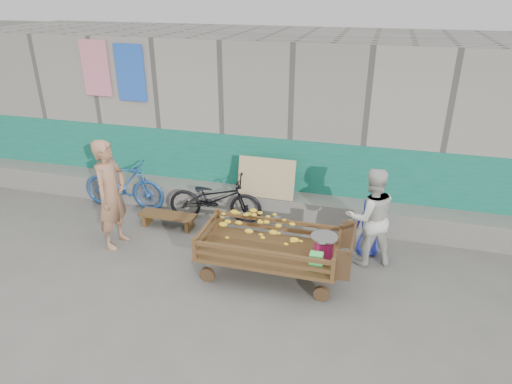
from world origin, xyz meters
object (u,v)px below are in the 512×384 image
(child, at_px, (369,227))
(bicycle_dark, at_px, (215,198))
(woman, at_px, (370,217))
(bicycle_blue, at_px, (123,184))
(bench, at_px, (168,217))
(vendor_man, at_px, (111,194))
(banana_cart, at_px, (267,239))

(child, bearing_deg, bicycle_dark, -19.88)
(woman, height_order, bicycle_blue, woman)
(bench, bearing_deg, woman, -3.11)
(vendor_man, xyz_separation_m, child, (3.90, 0.78, -0.40))
(bench, bearing_deg, bicycle_dark, 31.41)
(bench, xyz_separation_m, bicycle_blue, (-1.09, 0.46, 0.30))
(banana_cart, relative_size, bicycle_dark, 1.29)
(bicycle_blue, bearing_deg, woman, -100.18)
(child, bearing_deg, vendor_man, -0.11)
(banana_cart, bearing_deg, vendor_man, 175.25)
(vendor_man, distance_m, bicycle_dark, 1.78)
(banana_cart, relative_size, bicycle_blue, 1.34)
(bench, height_order, woman, woman)
(bicycle_dark, bearing_deg, vendor_man, 126.15)
(vendor_man, xyz_separation_m, woman, (3.90, 0.55, -0.12))
(child, distance_m, bicycle_dark, 2.67)
(vendor_man, distance_m, woman, 3.94)
(woman, height_order, child, woman)
(bench, distance_m, bicycle_blue, 1.22)
(bicycle_dark, relative_size, bicycle_blue, 1.04)
(woman, distance_m, bicycle_blue, 4.50)
(woman, bearing_deg, child, -112.13)
(bench, bearing_deg, child, 0.75)
(vendor_man, height_order, bicycle_blue, vendor_man)
(bicycle_blue, bearing_deg, bench, -114.93)
(woman, bearing_deg, bicycle_blue, -30.37)
(child, bearing_deg, bicycle_blue, -16.77)
(bench, distance_m, child, 3.37)
(bench, relative_size, child, 1.03)
(child, relative_size, bicycle_blue, 0.60)
(bicycle_blue, bearing_deg, vendor_man, -157.52)
(vendor_man, relative_size, bicycle_blue, 1.11)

